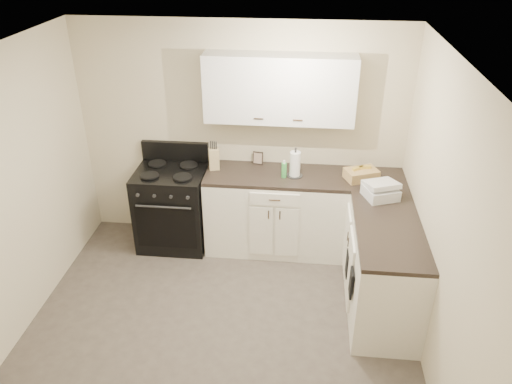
# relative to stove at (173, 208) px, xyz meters

# --- Properties ---
(floor) EXTENTS (3.60, 3.60, 0.00)m
(floor) POSITION_rel_stove_xyz_m (0.75, -1.48, -0.46)
(floor) COLOR #473F38
(floor) RESTS_ON ground
(ceiling) EXTENTS (3.60, 3.60, 0.00)m
(ceiling) POSITION_rel_stove_xyz_m (0.75, -1.48, 2.04)
(ceiling) COLOR white
(ceiling) RESTS_ON wall_back
(wall_back) EXTENTS (3.60, 0.00, 3.60)m
(wall_back) POSITION_rel_stove_xyz_m (0.75, 0.32, 0.79)
(wall_back) COLOR beige
(wall_back) RESTS_ON ground
(wall_right) EXTENTS (0.00, 3.60, 3.60)m
(wall_right) POSITION_rel_stove_xyz_m (2.55, -1.48, 0.79)
(wall_right) COLOR beige
(wall_right) RESTS_ON ground
(base_cabinets_back) EXTENTS (1.55, 0.60, 0.90)m
(base_cabinets_back) POSITION_rel_stove_xyz_m (1.18, 0.02, -0.01)
(base_cabinets_back) COLOR white
(base_cabinets_back) RESTS_ON floor
(base_cabinets_right) EXTENTS (0.60, 1.90, 0.90)m
(base_cabinets_right) POSITION_rel_stove_xyz_m (2.25, -0.63, -0.01)
(base_cabinets_right) COLOR white
(base_cabinets_right) RESTS_ON floor
(countertop_back) EXTENTS (1.55, 0.60, 0.04)m
(countertop_back) POSITION_rel_stove_xyz_m (1.18, 0.02, 0.46)
(countertop_back) COLOR black
(countertop_back) RESTS_ON base_cabinets_back
(countertop_right) EXTENTS (0.60, 1.90, 0.04)m
(countertop_right) POSITION_rel_stove_xyz_m (2.25, -0.63, 0.46)
(countertop_right) COLOR black
(countertop_right) RESTS_ON base_cabinets_right
(upper_cabinets) EXTENTS (1.55, 0.30, 0.70)m
(upper_cabinets) POSITION_rel_stove_xyz_m (1.18, 0.18, 1.38)
(upper_cabinets) COLOR silver
(upper_cabinets) RESTS_ON wall_back
(stove) EXTENTS (0.77, 0.66, 0.93)m
(stove) POSITION_rel_stove_xyz_m (0.00, 0.00, 0.00)
(stove) COLOR black
(stove) RESTS_ON floor
(knife_block) EXTENTS (0.13, 0.12, 0.24)m
(knife_block) POSITION_rel_stove_xyz_m (0.48, 0.09, 0.60)
(knife_block) COLOR tan
(knife_block) RESTS_ON countertop_back
(paper_towel) EXTENTS (0.12, 0.12, 0.28)m
(paper_towel) POSITION_rel_stove_xyz_m (1.37, 0.01, 0.62)
(paper_towel) COLOR white
(paper_towel) RESTS_ON countertop_back
(soap_bottle) EXTENTS (0.07, 0.07, 0.16)m
(soap_bottle) POSITION_rel_stove_xyz_m (1.26, -0.04, 0.56)
(soap_bottle) COLOR green
(soap_bottle) RESTS_ON countertop_back
(picture_frame) EXTENTS (0.12, 0.05, 0.14)m
(picture_frame) POSITION_rel_stove_xyz_m (0.95, 0.26, 0.55)
(picture_frame) COLOR black
(picture_frame) RESTS_ON countertop_back
(wicker_basket) EXTENTS (0.39, 0.33, 0.11)m
(wicker_basket) POSITION_rel_stove_xyz_m (2.07, 0.00, 0.54)
(wicker_basket) COLOR tan
(wicker_basket) RESTS_ON countertop_right
(countertop_grill) EXTENTS (0.38, 0.37, 0.11)m
(countertop_grill) POSITION_rel_stove_xyz_m (2.23, -0.38, 0.54)
(countertop_grill) COLOR silver
(countertop_grill) RESTS_ON countertop_right
(oven_mitt_near) EXTENTS (0.02, 0.15, 0.27)m
(oven_mitt_near) POSITION_rel_stove_xyz_m (1.93, -1.23, 0.07)
(oven_mitt_near) COLOR black
(oven_mitt_near) RESTS_ON base_cabinets_right
(oven_mitt_far) EXTENTS (0.02, 0.15, 0.26)m
(oven_mitt_far) POSITION_rel_stove_xyz_m (1.93, -0.81, -0.04)
(oven_mitt_far) COLOR black
(oven_mitt_far) RESTS_ON base_cabinets_right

